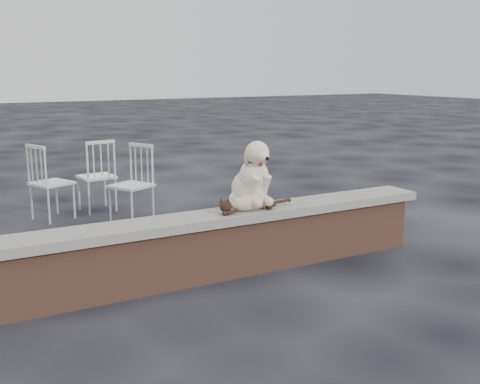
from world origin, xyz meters
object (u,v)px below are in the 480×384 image
chair_d (131,184)px  chair_e (52,182)px  dog (250,172)px  chair_c (96,175)px  cat (250,202)px

chair_d → chair_e: same height
dog → chair_e: 3.00m
dog → chair_c: bearing=101.7°
chair_d → cat: bearing=-17.1°
dog → chair_e: dog is taller
dog → chair_d: size_ratio=0.67×
dog → chair_c: dog is taller
cat → chair_d: bearing=98.4°
dog → chair_e: (-1.24, 2.70, -0.42)m
cat → chair_c: chair_c is taller
chair_d → chair_e: 1.02m
cat → chair_e: 3.08m
chair_e → chair_c: 0.62m
dog → cat: (-0.08, -0.15, -0.24)m
chair_d → chair_c: 0.82m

